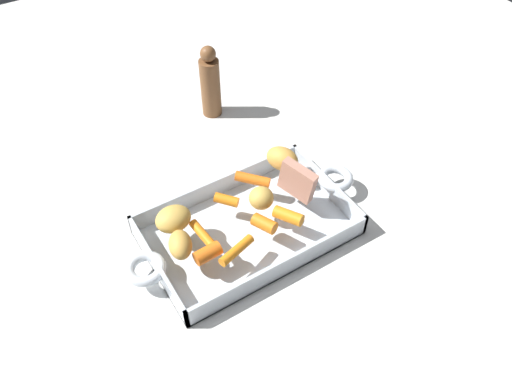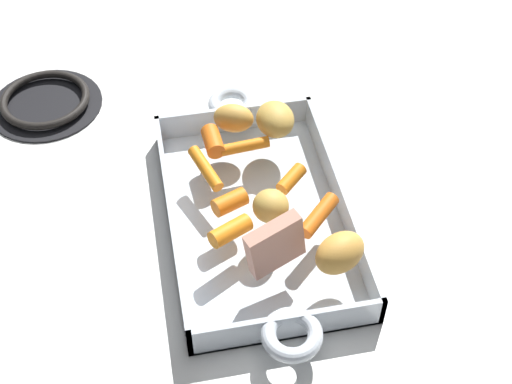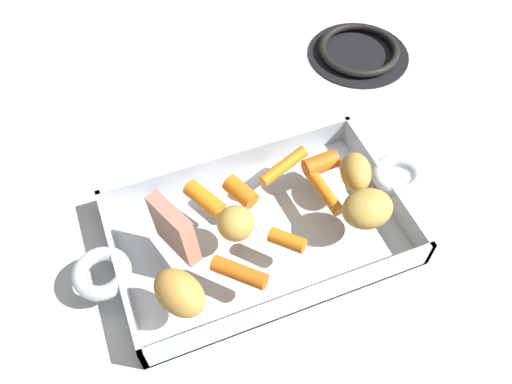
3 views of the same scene
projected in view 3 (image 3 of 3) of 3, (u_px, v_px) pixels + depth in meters
The scene contains 15 objects.
ground_plane at pixel (259, 236), 0.65m from camera, with size 2.18×2.18×0.00m, color silver.
roasting_dish at pixel (259, 231), 0.64m from camera, with size 0.44×0.22×0.04m.
roast_slice_thin at pixel (175, 232), 0.57m from camera, with size 0.02×0.07×0.07m, color tan.
baby_carrot_long at pixel (284, 166), 0.65m from camera, with size 0.02×0.02×0.07m, color orange.
baby_carrot_center_left at pixel (239, 272), 0.56m from camera, with size 0.02×0.02×0.06m, color orange.
baby_carrot_northwest at pixel (204, 199), 0.62m from camera, with size 0.02×0.02×0.05m, color orange.
baby_carrot_northeast at pixel (287, 240), 0.59m from camera, with size 0.02×0.02×0.04m, color orange.
baby_carrot_southeast at pixel (241, 192), 0.62m from camera, with size 0.02×0.02×0.04m, color orange.
baby_carrot_short at pixel (321, 164), 0.65m from camera, with size 0.02×0.02×0.04m, color orange.
baby_carrot_southwest at pixel (326, 194), 0.63m from camera, with size 0.01×0.01×0.06m, color orange.
potato_golden_large at pixel (367, 209), 0.60m from camera, with size 0.06×0.05×0.04m, color gold.
potato_golden_small at pixel (179, 293), 0.54m from camera, with size 0.06×0.04×0.04m, color gold.
potato_near_roast at pixel (356, 172), 0.63m from camera, with size 0.05×0.04×0.04m, color gold.
potato_corner at pixel (236, 223), 0.59m from camera, with size 0.04×0.04×0.04m, color gold.
stove_burner_rear at pixel (359, 51), 0.85m from camera, with size 0.16×0.16×0.02m.
Camera 3 is at (-0.13, -0.31, 0.56)m, focal length 36.81 mm.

